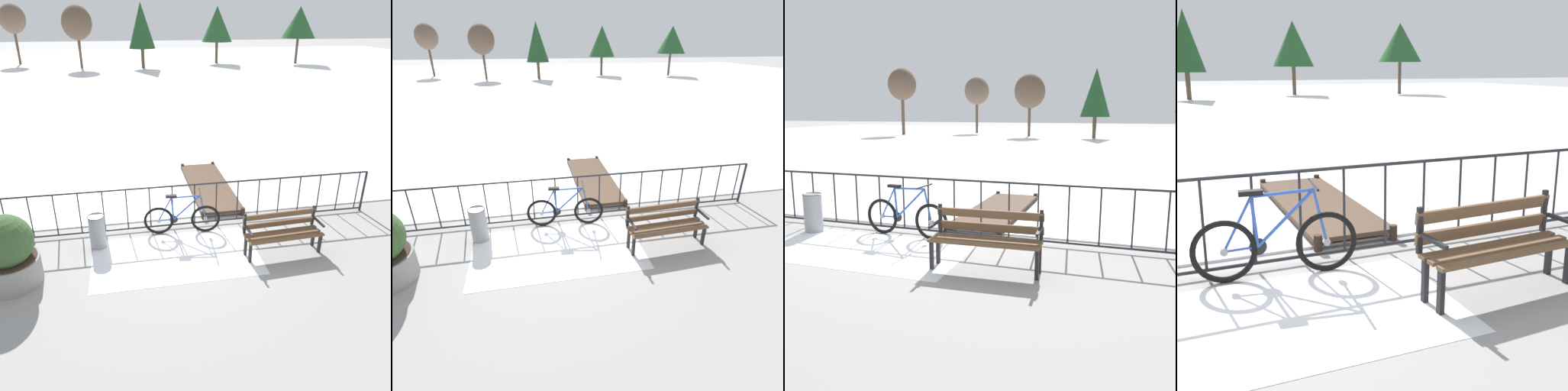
{
  "view_description": "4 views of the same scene",
  "coord_description": "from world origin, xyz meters",
  "views": [
    {
      "loc": [
        -1.17,
        -7.68,
        4.43
      ],
      "look_at": [
        0.35,
        0.39,
        0.59
      ],
      "focal_mm": 35.08,
      "sensor_mm": 36.0,
      "label": 1
    },
    {
      "loc": [
        -0.74,
        -6.26,
        3.74
      ],
      "look_at": [
        0.37,
        -0.63,
        0.88
      ],
      "focal_mm": 28.28,
      "sensor_mm": 36.0,
      "label": 2
    },
    {
      "loc": [
        3.64,
        -7.13,
        2.25
      ],
      "look_at": [
        1.35,
        -0.28,
        0.85
      ],
      "focal_mm": 40.17,
      "sensor_mm": 36.0,
      "label": 3
    },
    {
      "loc": [
        -1.08,
        -5.19,
        2.13
      ],
      "look_at": [
        1.08,
        -0.08,
        0.72
      ],
      "focal_mm": 46.51,
      "sensor_mm": 36.0,
      "label": 4
    }
  ],
  "objects": [
    {
      "name": "tree_west_mid",
      "position": [
        17.1,
        32.24,
        3.98
      ],
      "size": [
        3.44,
        3.44,
        5.48
      ],
      "color": "brown",
      "rests_on": "ground"
    },
    {
      "name": "wooden_dock",
      "position": [
        1.03,
        1.97,
        0.12
      ],
      "size": [
        1.1,
        3.43,
        0.2
      ],
      "color": "#4C3828",
      "rests_on": "ground"
    },
    {
      "name": "railing_fence",
      "position": [
        0.0,
        0.0,
        0.56
      ],
      "size": [
        9.06,
        0.06,
        1.07
      ],
      "color": "#232328",
      "rests_on": "ground"
    },
    {
      "name": "ground_plane",
      "position": [
        0.0,
        0.0,
        0.0
      ],
      "size": [
        160.0,
        160.0,
        0.0
      ],
      "primitive_type": "plane",
      "color": "gray"
    },
    {
      "name": "tree_centre",
      "position": [
        -11.39,
        36.77,
        4.3
      ],
      "size": [
        2.54,
        2.54,
        5.73
      ],
      "color": "brown",
      "rests_on": "ground"
    },
    {
      "name": "snow_patch",
      "position": [
        -0.35,
        -1.2,
        0.0
      ],
      "size": [
        3.37,
        1.81,
        0.01
      ],
      "primitive_type": "cube",
      "color": "white",
      "rests_on": "ground"
    },
    {
      "name": "tree_east_mid",
      "position": [
        0.99,
        30.94,
        3.74
      ],
      "size": [
        2.45,
        2.45,
        5.75
      ],
      "color": "brown",
      "rests_on": "ground"
    },
    {
      "name": "tree_extra",
      "position": [
        -4.81,
        32.14,
        3.99
      ],
      "size": [
        2.74,
        2.74,
        5.52
      ],
      "color": "brown",
      "rests_on": "ground"
    },
    {
      "name": "trash_bin",
      "position": [
        -1.91,
        -0.5,
        0.37
      ],
      "size": [
        0.35,
        0.35,
        0.73
      ],
      "color": "gray",
      "rests_on": "ground"
    },
    {
      "name": "frozen_pond",
      "position": [
        0.0,
        28.4,
        0.01
      ],
      "size": [
        80.0,
        56.0,
        0.03
      ],
      "primitive_type": "cube",
      "color": "white",
      "rests_on": "ground"
    },
    {
      "name": "bicycle_near_railing",
      "position": [
        -0.08,
        -0.26,
        0.37
      ],
      "size": [
        1.71,
        0.52,
        0.97
      ],
      "color": "black",
      "rests_on": "ground"
    },
    {
      "name": "park_bench",
      "position": [
        1.81,
        -1.38,
        0.51
      ],
      "size": [
        1.62,
        0.56,
        0.89
      ],
      "color": "brown",
      "rests_on": "ground"
    },
    {
      "name": "tree_far_west",
      "position": [
        8.91,
        33.98,
        3.82
      ],
      "size": [
        3.14,
        3.14,
        5.51
      ],
      "color": "brown",
      "rests_on": "ground"
    }
  ]
}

